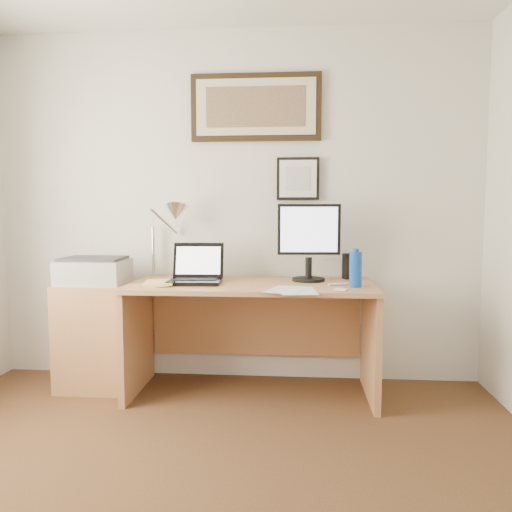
# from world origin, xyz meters

# --- Properties ---
(wall_back) EXTENTS (3.50, 0.02, 2.50)m
(wall_back) POSITION_xyz_m (0.00, 2.00, 1.25)
(wall_back) COLOR silver
(wall_back) RESTS_ON ground
(side_cabinet) EXTENTS (0.50, 0.40, 0.73)m
(side_cabinet) POSITION_xyz_m (-0.92, 1.68, 0.36)
(side_cabinet) COLOR #A97046
(side_cabinet) RESTS_ON floor
(water_bottle) EXTENTS (0.08, 0.08, 0.22)m
(water_bottle) POSITION_xyz_m (0.81, 1.52, 0.86)
(water_bottle) COLOR #0D45B4
(water_bottle) RESTS_ON desk
(bottle_cap) EXTENTS (0.04, 0.04, 0.02)m
(bottle_cap) POSITION_xyz_m (0.81, 1.52, 0.98)
(bottle_cap) COLOR #0D45B4
(bottle_cap) RESTS_ON water_bottle
(speaker) EXTENTS (0.10, 0.09, 0.18)m
(speaker) POSITION_xyz_m (0.81, 1.89, 0.84)
(speaker) COLOR black
(speaker) RESTS_ON desk
(paper_sheet_a) EXTENTS (0.25, 0.33, 0.00)m
(paper_sheet_a) POSITION_xyz_m (0.45, 1.34, 0.75)
(paper_sheet_a) COLOR white
(paper_sheet_a) RESTS_ON desk
(paper_sheet_b) EXTENTS (0.29, 0.34, 0.00)m
(paper_sheet_b) POSITION_xyz_m (0.38, 1.36, 0.75)
(paper_sheet_b) COLOR white
(paper_sheet_b) RESTS_ON desk
(sticky_pad) EXTENTS (0.09, 0.09, 0.01)m
(sticky_pad) POSITION_xyz_m (0.71, 1.37, 0.76)
(sticky_pad) COLOR #F9FC77
(sticky_pad) RESTS_ON desk
(marker_pen) EXTENTS (0.14, 0.06, 0.02)m
(marker_pen) POSITION_xyz_m (0.71, 1.58, 0.76)
(marker_pen) COLOR white
(marker_pen) RESTS_ON desk
(book) EXTENTS (0.22, 0.28, 0.02)m
(book) POSITION_xyz_m (-0.53, 1.51, 0.76)
(book) COLOR #EED970
(book) RESTS_ON desk
(desk) EXTENTS (1.60, 0.70, 0.75)m
(desk) POSITION_xyz_m (0.15, 1.72, 0.51)
(desk) COLOR #A97046
(desk) RESTS_ON floor
(laptop) EXTENTS (0.35, 0.30, 0.26)m
(laptop) POSITION_xyz_m (-0.22, 1.63, 0.81)
(laptop) COLOR black
(laptop) RESTS_ON desk
(lcd_monitor) EXTENTS (0.42, 0.22, 0.52)m
(lcd_monitor) POSITION_xyz_m (0.53, 1.76, 1.04)
(lcd_monitor) COLOR black
(lcd_monitor) RESTS_ON desk
(printer) EXTENTS (0.44, 0.34, 0.18)m
(printer) POSITION_xyz_m (-0.93, 1.67, 0.82)
(printer) COLOR #A5A5A8
(printer) RESTS_ON side_cabinet
(desk_lamp) EXTENTS (0.29, 0.27, 0.53)m
(desk_lamp) POSITION_xyz_m (-0.41, 1.81, 1.19)
(desk_lamp) COLOR silver
(desk_lamp) RESTS_ON desk
(picture_large) EXTENTS (0.92, 0.04, 0.47)m
(picture_large) POSITION_xyz_m (0.15, 1.97, 1.95)
(picture_large) COLOR black
(picture_large) RESTS_ON wall_back
(picture_small) EXTENTS (0.30, 0.03, 0.30)m
(picture_small) POSITION_xyz_m (0.45, 1.97, 1.45)
(picture_small) COLOR black
(picture_small) RESTS_ON wall_back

